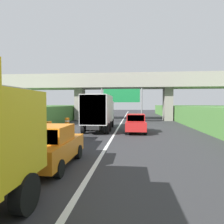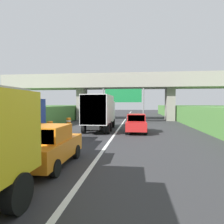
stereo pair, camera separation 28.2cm
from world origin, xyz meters
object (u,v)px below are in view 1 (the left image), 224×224
(car_orange, at_px, (51,146))
(construction_barrel_3, at_px, (19,134))
(construction_barrel_4, at_px, (49,126))
(construction_barrel_5, at_px, (67,121))
(car_red, at_px, (136,123))
(overhead_highway_sign, at_px, (122,98))
(truck_white, at_px, (99,111))

(car_orange, xyz_separation_m, construction_barrel_3, (-4.80, 5.81, -0.40))
(construction_barrel_4, height_order, construction_barrel_5, same)
(car_red, xyz_separation_m, construction_barrel_5, (-8.38, 5.89, -0.40))
(construction_barrel_3, height_order, construction_barrel_5, same)
(car_orange, bearing_deg, construction_barrel_3, 129.54)
(car_red, distance_m, construction_barrel_3, 9.64)
(car_red, bearing_deg, overhead_highway_sign, 100.13)
(car_red, height_order, construction_barrel_3, car_red)
(construction_barrel_4, bearing_deg, construction_barrel_5, 88.69)
(construction_barrel_4, distance_m, construction_barrel_5, 5.23)
(car_red, height_order, construction_barrel_4, car_red)
(construction_barrel_4, bearing_deg, car_red, -4.44)
(car_red, distance_m, construction_barrel_4, 8.53)
(construction_barrel_5, bearing_deg, car_orange, -73.89)
(truck_white, height_order, construction_barrel_4, truck_white)
(construction_barrel_3, height_order, construction_barrel_4, same)
(car_orange, bearing_deg, construction_barrel_5, 106.11)
(car_orange, distance_m, construction_barrel_5, 16.94)
(construction_barrel_4, relative_size, construction_barrel_5, 1.00)
(car_orange, relative_size, construction_barrel_5, 4.56)
(car_red, relative_size, construction_barrel_5, 4.56)
(car_orange, relative_size, construction_barrel_3, 4.56)
(overhead_highway_sign, xyz_separation_m, construction_barrel_3, (-6.63, -14.92, -3.09))
(truck_white, distance_m, construction_barrel_4, 5.21)
(construction_barrel_3, bearing_deg, construction_barrel_4, 90.20)
(truck_white, xyz_separation_m, construction_barrel_3, (-4.94, -5.83, -1.47))
(car_orange, distance_m, construction_barrel_4, 12.05)
(overhead_highway_sign, height_order, construction_barrel_3, overhead_highway_sign)
(construction_barrel_3, bearing_deg, car_orange, -50.46)
(car_orange, distance_m, car_red, 11.01)
(truck_white, relative_size, construction_barrel_3, 8.11)
(car_orange, distance_m, construction_barrel_3, 7.55)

